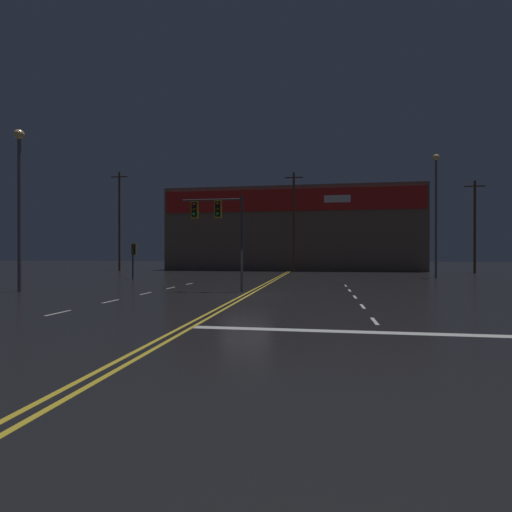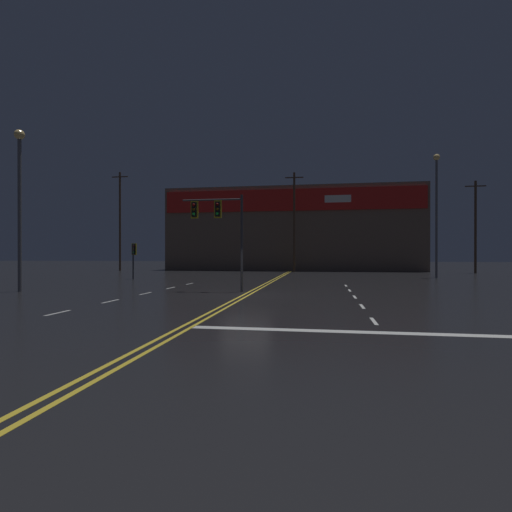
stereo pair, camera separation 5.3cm
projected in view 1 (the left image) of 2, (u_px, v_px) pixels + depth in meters
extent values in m
plane|color=black|center=(246.00, 295.00, 20.44)|extent=(200.00, 200.00, 0.00)
cube|color=gold|center=(243.00, 295.00, 20.46)|extent=(0.12, 60.00, 0.01)
cube|color=gold|center=(249.00, 295.00, 20.42)|extent=(0.12, 60.00, 0.01)
cube|color=silver|center=(58.00, 313.00, 14.20)|extent=(0.12, 1.40, 0.01)
cube|color=silver|center=(111.00, 301.00, 17.76)|extent=(0.12, 1.40, 0.01)
cube|color=silver|center=(146.00, 293.00, 21.31)|extent=(0.12, 1.40, 0.01)
cube|color=silver|center=(171.00, 288.00, 24.86)|extent=(0.12, 1.40, 0.01)
cube|color=silver|center=(189.00, 284.00, 28.42)|extent=(0.12, 1.40, 0.01)
cube|color=silver|center=(375.00, 321.00, 12.46)|extent=(0.12, 1.40, 0.01)
cube|color=silver|center=(363.00, 306.00, 16.02)|extent=(0.12, 1.40, 0.01)
cube|color=silver|center=(355.00, 297.00, 19.57)|extent=(0.12, 1.40, 0.01)
cube|color=silver|center=(350.00, 290.00, 23.12)|extent=(0.12, 1.40, 0.01)
cube|color=silver|center=(346.00, 286.00, 26.68)|extent=(0.12, 1.40, 0.01)
cube|color=silver|center=(384.00, 333.00, 10.61)|extent=(10.47, 0.40, 0.01)
cylinder|color=#38383D|center=(242.00, 243.00, 22.29)|extent=(0.14, 0.14, 5.44)
cylinder|color=#38383D|center=(212.00, 200.00, 22.55)|extent=(3.43, 0.10, 0.10)
cube|color=black|center=(218.00, 209.00, 22.50)|extent=(0.28, 0.24, 0.84)
cube|color=gold|center=(218.00, 209.00, 22.50)|extent=(0.42, 0.08, 0.99)
sphere|color=#500705|center=(217.00, 204.00, 22.34)|extent=(0.17, 0.17, 0.17)
sphere|color=#543707|center=(217.00, 209.00, 22.34)|extent=(0.17, 0.17, 0.17)
sphere|color=green|center=(217.00, 213.00, 22.34)|extent=(0.17, 0.17, 0.17)
cube|color=black|center=(195.00, 210.00, 22.72)|extent=(0.28, 0.24, 0.84)
cube|color=gold|center=(195.00, 210.00, 22.72)|extent=(0.42, 0.08, 0.99)
sphere|color=#500705|center=(194.00, 205.00, 22.56)|extent=(0.17, 0.17, 0.17)
sphere|color=#543707|center=(194.00, 209.00, 22.56)|extent=(0.17, 0.17, 0.17)
sphere|color=green|center=(194.00, 214.00, 22.56)|extent=(0.17, 0.17, 0.17)
cylinder|color=#38383D|center=(133.00, 261.00, 33.70)|extent=(0.13, 0.13, 3.01)
cube|color=black|center=(134.00, 249.00, 33.88)|extent=(0.28, 0.24, 0.84)
cube|color=gold|center=(134.00, 249.00, 33.88)|extent=(0.42, 0.08, 0.99)
sphere|color=#500705|center=(133.00, 246.00, 33.72)|extent=(0.17, 0.17, 0.17)
sphere|color=#543707|center=(133.00, 249.00, 33.72)|extent=(0.17, 0.17, 0.17)
sphere|color=green|center=(133.00, 252.00, 33.72)|extent=(0.17, 0.17, 0.17)
cylinder|color=#59595E|center=(436.00, 218.00, 35.83)|extent=(0.20, 0.20, 10.66)
sphere|color=#F9D17A|center=(436.00, 157.00, 35.81)|extent=(0.56, 0.56, 0.56)
cylinder|color=#59595E|center=(19.00, 215.00, 22.39)|extent=(0.20, 0.20, 8.67)
sphere|color=#F9D17A|center=(19.00, 134.00, 22.37)|extent=(0.56, 0.56, 0.56)
cube|color=brown|center=(293.00, 230.00, 55.10)|extent=(33.29, 10.00, 10.86)
cube|color=red|center=(290.00, 200.00, 50.05)|extent=(32.62, 0.20, 2.71)
cube|color=white|center=(337.00, 199.00, 49.07)|extent=(3.20, 0.16, 0.90)
cylinder|color=#4C3828|center=(119.00, 221.00, 51.58)|extent=(0.26, 0.26, 12.76)
cube|color=#4C3828|center=(119.00, 177.00, 51.56)|extent=(2.20, 0.12, 0.12)
cylinder|color=#4C3828|center=(294.00, 222.00, 47.98)|extent=(0.26, 0.26, 11.96)
cube|color=#4C3828|center=(294.00, 178.00, 47.96)|extent=(2.20, 0.12, 0.12)
cylinder|color=#4C3828|center=(475.00, 227.00, 44.75)|extent=(0.26, 0.26, 10.37)
cube|color=#4C3828|center=(475.00, 186.00, 44.73)|extent=(2.20, 0.12, 0.12)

